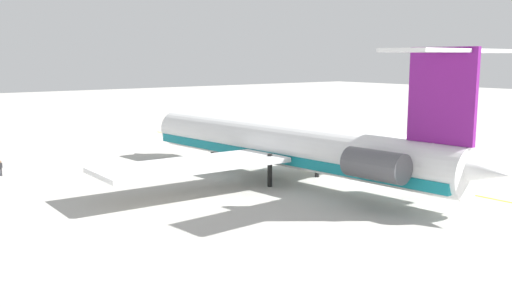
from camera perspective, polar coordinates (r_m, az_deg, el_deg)
The scene contains 6 objects.
ground at distance 64.88m, azimuth 11.58°, elevation -2.31°, with size 374.46×374.46×0.00m, color #B7B5AD.
main_jetliner at distance 60.79m, azimuth 3.83°, elevation 0.72°, with size 47.92×42.47×13.95m.
ground_crew_near_nose at distance 92.74m, azimuth 0.45°, elevation 2.11°, with size 0.44×0.29×1.80m.
ground_crew_near_tail at distance 92.65m, azimuth 5.26°, elevation 2.06°, with size 0.45×0.29×1.80m.
ground_crew_portside at distance 70.00m, azimuth -24.08°, elevation -1.17°, with size 0.28×0.43×1.76m.
taxiway_centreline at distance 68.76m, azimuth 8.84°, elevation -1.57°, with size 89.80×0.36×0.01m, color gold.
Camera 1 is at (-41.23, 48.37, 13.06)m, focal length 40.21 mm.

